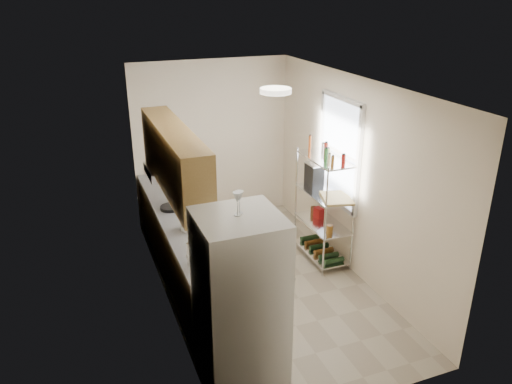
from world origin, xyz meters
The scene contains 16 objects.
room centered at (0.00, 0.00, 1.30)m, with size 2.52×4.42×2.62m.
counter_run centered at (-0.92, 0.44, 0.45)m, with size 0.63×3.51×0.90m.
upper_cabinets centered at (-1.05, 0.10, 1.81)m, with size 0.33×2.20×0.72m, color #AE884A.
range_hood centered at (-1.00, 0.90, 1.39)m, with size 0.50×0.60×0.12m, color #B7BABC.
window centered at (1.23, 0.35, 1.55)m, with size 0.06×1.00×1.46m, color white.
bakers_rack centered at (1.00, 0.30, 1.11)m, with size 0.45×0.90×1.73m.
ceiling_dome centered at (0.00, -0.30, 2.57)m, with size 0.34×0.34×0.06m, color white.
refrigerator centered at (-0.87, -1.56, 0.90)m, with size 0.74×0.74×1.79m, color silver.
wine_glass_a centered at (-0.87, -1.53, 1.90)m, with size 0.08×0.08×0.21m, color silver, non-canonical shape.
wine_glass_b centered at (-0.84, -1.50, 1.89)m, with size 0.07×0.07×0.21m, color silver, non-canonical shape.
rice_cooker centered at (-0.91, 0.10, 0.99)m, with size 0.23×0.23×0.19m, color silver.
frying_pan_large centered at (-1.01, 0.76, 0.92)m, with size 0.26×0.26×0.05m, color black.
frying_pan_small centered at (-0.88, 0.96, 0.92)m, with size 0.24×0.24×0.05m, color black.
cutting_board centered at (1.04, 0.04, 1.03)m, with size 0.36×0.47×0.03m, color tan.
espresso_machine centered at (1.01, 0.63, 1.17)m, with size 0.18×0.27×0.31m, color black.
storage_bag centered at (1.02, 0.47, 0.64)m, with size 0.09×0.13×0.15m, color maroon.
Camera 1 is at (-2.12, -5.18, 3.59)m, focal length 35.00 mm.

